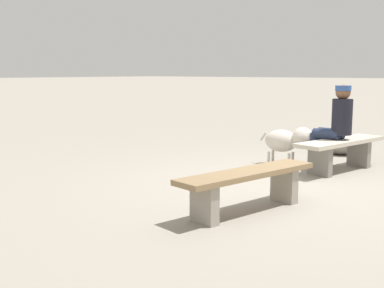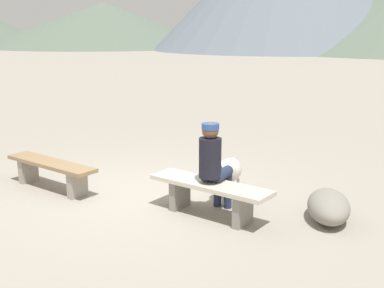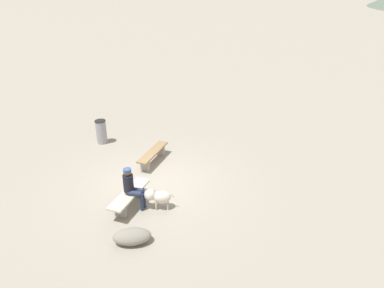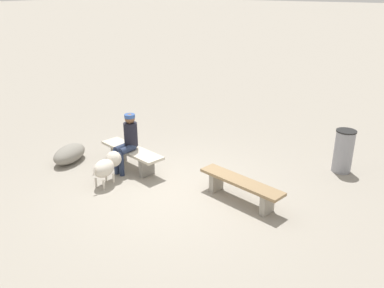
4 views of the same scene
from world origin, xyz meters
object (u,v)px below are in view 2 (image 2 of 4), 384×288
object	(u,v)px
seated_person	(213,161)
dog	(228,171)
bench_right	(210,192)
boulder	(329,206)
bench_left	(51,169)

from	to	relation	value
seated_person	dog	xyz separation A→B (m)	(-0.10, 0.72, -0.33)
bench_right	dog	xyz separation A→B (m)	(-0.10, 0.81, 0.06)
bench_right	dog	distance (m)	0.82
seated_person	boulder	distance (m)	1.61
bench_left	boulder	distance (m)	4.19
seated_person	dog	bearing A→B (deg)	99.07
bench_right	dog	world-z (taller)	dog
boulder	dog	bearing A→B (deg)	171.47
bench_right	seated_person	distance (m)	0.40
bench_left	dog	bearing A→B (deg)	29.40
boulder	bench_right	bearing A→B (deg)	-157.87
bench_left	dog	size ratio (longest dim) A/B	2.09
seated_person	dog	distance (m)	0.80
dog	seated_person	bearing A→B (deg)	-2.86
bench_right	boulder	distance (m)	1.56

